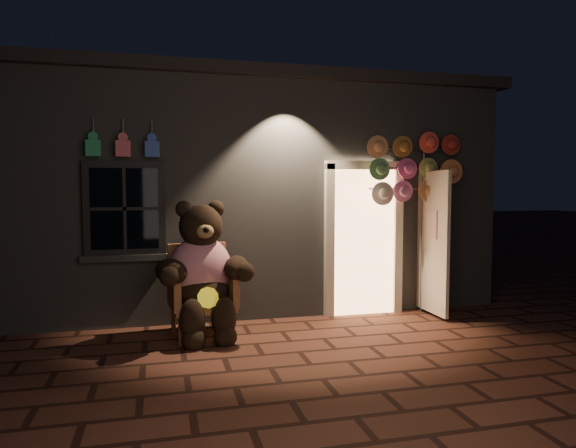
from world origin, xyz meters
name	(u,v)px	position (x,y,z in m)	size (l,w,h in m)	color
ground	(300,352)	(0.00, 0.00, 0.00)	(60.00, 60.00, 0.00)	brown
shop_building	(242,192)	(0.00, 3.99, 1.74)	(7.30, 5.95, 3.51)	slate
wicker_armchair	(201,290)	(-1.00, 0.98, 0.56)	(0.83, 0.77, 1.11)	brown
teddy_bear	(202,272)	(-0.99, 0.83, 0.80)	(1.23, 1.01, 1.70)	#BE1439
hat_rack	(413,168)	(2.02, 1.28, 2.09)	(1.46, 0.22, 2.58)	#59595E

